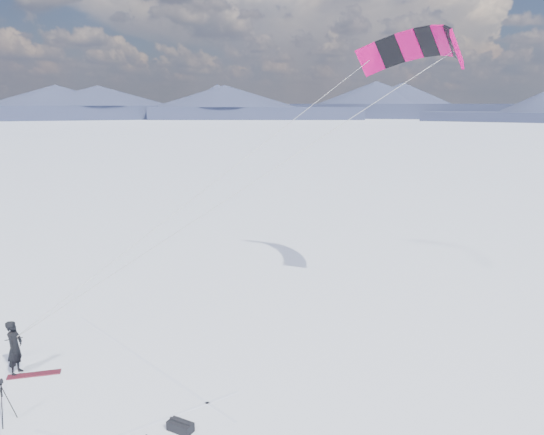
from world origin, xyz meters
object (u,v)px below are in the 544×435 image
object	(u,v)px
snowboard	(34,374)
gear_bag_b	(180,426)
tripod	(2,395)
snowkiter	(18,373)

from	to	relation	value
snowboard	gear_bag_b	xyz separation A→B (m)	(4.31, -4.48, 0.12)
gear_bag_b	tripod	bearing A→B (deg)	-156.02
snowkiter	snowboard	distance (m)	0.62
snowkiter	gear_bag_b	world-z (taller)	snowkiter
snowkiter	snowboard	world-z (taller)	snowkiter
snowboard	tripod	world-z (taller)	tripod
snowkiter	gear_bag_b	bearing A→B (deg)	-116.17
snowboard	tripod	distance (m)	2.82
tripod	gear_bag_b	distance (m)	5.12
tripod	gear_bag_b	world-z (taller)	tripod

